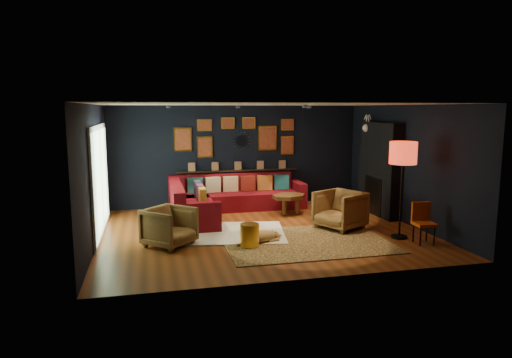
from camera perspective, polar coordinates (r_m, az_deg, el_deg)
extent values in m
plane|color=brown|center=(9.52, 0.86, -6.55)|extent=(6.50, 6.50, 0.00)
plane|color=black|center=(11.93, -2.35, 2.91)|extent=(6.50, 0.00, 6.50)
plane|color=black|center=(6.66, 6.67, -1.79)|extent=(6.50, 0.00, 6.50)
plane|color=black|center=(9.04, -19.53, 0.54)|extent=(0.00, 5.50, 5.50)
plane|color=black|center=(10.53, 18.30, 1.70)|extent=(0.00, 5.50, 5.50)
plane|color=beige|center=(9.18, 0.90, 9.30)|extent=(6.50, 6.50, 0.00)
cube|color=maroon|center=(11.57, -2.82, -2.74)|extent=(3.20, 0.95, 0.42)
cube|color=maroon|center=(11.84, -3.15, -0.41)|extent=(3.20, 0.24, 0.46)
cube|color=maroon|center=(11.96, 5.21, -1.84)|extent=(0.22, 0.95, 0.64)
cube|color=maroon|center=(10.35, -7.86, -4.18)|extent=(0.95, 2.20, 0.42)
cube|color=maroon|center=(10.24, -9.89, -1.97)|extent=(0.24, 2.20, 0.46)
cube|color=maroon|center=(9.36, -7.28, -4.87)|extent=(0.95, 0.22, 0.64)
cube|color=maroon|center=(11.48, -9.87, -0.87)|extent=(0.38, 0.14, 0.38)
cube|color=#255256|center=(11.51, -7.63, -0.79)|extent=(0.38, 0.14, 0.38)
cube|color=beige|center=(11.56, -5.41, -0.71)|extent=(0.38, 0.14, 0.38)
cube|color=#D4AF7F|center=(11.63, -3.21, -0.62)|extent=(0.38, 0.14, 0.38)
cube|color=maroon|center=(11.72, -1.05, -0.54)|extent=(0.38, 0.14, 0.38)
cube|color=#B46926|center=(11.82, 1.09, -0.46)|extent=(0.38, 0.14, 0.38)
cube|color=#1A6169|center=(11.94, 3.18, -0.38)|extent=(0.38, 0.14, 0.38)
cube|color=#2D2D4C|center=(10.97, -7.32, -1.25)|extent=(0.14, 0.38, 0.38)
cube|color=#52234B|center=(10.48, -7.03, -1.71)|extent=(0.14, 0.38, 0.38)
cube|color=#AE822B|center=(9.99, -6.71, -2.22)|extent=(0.14, 0.38, 0.38)
cube|color=black|center=(11.90, -2.28, 1.06)|extent=(3.20, 0.12, 0.04)
cube|color=gold|center=(11.68, -9.12, 4.90)|extent=(0.45, 0.03, 0.60)
cube|color=#B34F2C|center=(11.66, -9.12, 4.89)|extent=(0.38, 0.01, 0.51)
cube|color=gold|center=(11.74, -6.42, 4.00)|extent=(0.40, 0.03, 0.55)
cube|color=#B34F2C|center=(11.73, -6.41, 3.99)|extent=(0.34, 0.01, 0.47)
cube|color=gold|center=(11.71, -6.46, 6.68)|extent=(0.38, 0.03, 0.30)
cube|color=#B34F2C|center=(11.69, -6.45, 6.68)|extent=(0.32, 0.01, 0.25)
cube|color=gold|center=(12.04, 1.42, 5.12)|extent=(0.50, 0.03, 0.65)
cube|color=#B34F2C|center=(12.02, 1.44, 5.11)|extent=(0.42, 0.01, 0.55)
cube|color=gold|center=(12.20, 3.92, 4.21)|extent=(0.35, 0.03, 0.50)
cube|color=#B34F2C|center=(12.18, 3.95, 4.20)|extent=(0.30, 0.01, 0.42)
cube|color=gold|center=(12.17, 3.95, 6.79)|extent=(0.35, 0.03, 0.30)
cube|color=#B34F2C|center=(12.15, 3.97, 6.79)|extent=(0.30, 0.01, 0.25)
cube|color=gold|center=(11.80, -3.55, 6.98)|extent=(0.35, 0.03, 0.30)
cube|color=#B34F2C|center=(11.78, -3.54, 6.97)|extent=(0.30, 0.01, 0.25)
cube|color=gold|center=(11.90, -0.92, 7.01)|extent=(0.35, 0.03, 0.30)
cube|color=#B34F2C|center=(11.88, -0.90, 7.01)|extent=(0.30, 0.01, 0.25)
cylinder|color=silver|center=(11.88, -1.86, 4.83)|extent=(0.28, 0.03, 0.28)
cone|color=gold|center=(11.93, -0.82, 4.85)|extent=(0.03, 0.16, 0.03)
cone|color=gold|center=(11.92, -0.90, 5.25)|extent=(0.04, 0.16, 0.04)
cone|color=gold|center=(11.90, -1.13, 5.59)|extent=(0.04, 0.16, 0.04)
cone|color=gold|center=(11.89, -1.47, 5.81)|extent=(0.04, 0.16, 0.04)
cone|color=gold|center=(11.87, -1.87, 5.89)|extent=(0.03, 0.16, 0.03)
cone|color=gold|center=(11.85, -2.27, 5.80)|extent=(0.04, 0.16, 0.04)
cone|color=gold|center=(11.84, -2.61, 5.57)|extent=(0.04, 0.16, 0.04)
cone|color=gold|center=(11.84, -2.83, 5.22)|extent=(0.04, 0.16, 0.04)
cone|color=gold|center=(11.84, -2.91, 4.81)|extent=(0.03, 0.16, 0.03)
cone|color=gold|center=(11.85, -2.83, 4.40)|extent=(0.04, 0.16, 0.04)
cone|color=gold|center=(11.86, -2.60, 4.07)|extent=(0.04, 0.16, 0.04)
cone|color=gold|center=(11.88, -2.26, 3.84)|extent=(0.04, 0.16, 0.04)
cone|color=gold|center=(11.90, -1.86, 3.77)|extent=(0.03, 0.16, 0.03)
cone|color=gold|center=(11.91, -1.46, 3.86)|extent=(0.04, 0.16, 0.04)
cone|color=gold|center=(11.93, -1.12, 4.10)|extent=(0.04, 0.16, 0.04)
cone|color=gold|center=(11.93, -0.90, 4.44)|extent=(0.04, 0.16, 0.04)
cube|color=black|center=(11.25, 15.22, 1.23)|extent=(0.30, 1.60, 2.20)
cube|color=black|center=(11.32, 14.82, -2.03)|extent=(0.20, 0.80, 0.90)
cone|color=white|center=(11.65, 14.63, 6.20)|extent=(0.35, 0.28, 0.28)
sphere|color=white|center=(11.55, 13.66, 6.22)|extent=(0.20, 0.20, 0.20)
cylinder|color=white|center=(11.50, 13.91, 7.04)|extent=(0.02, 0.10, 0.28)
cylinder|color=white|center=(11.61, 13.64, 7.07)|extent=(0.02, 0.10, 0.28)
cube|color=white|center=(9.65, -18.92, -0.13)|extent=(0.04, 2.80, 2.20)
cube|color=#BDECB4|center=(9.65, -18.77, -0.13)|extent=(0.01, 2.60, 2.00)
cube|color=white|center=(9.65, -18.74, -0.13)|extent=(0.02, 0.06, 2.00)
cylinder|color=black|center=(10.11, -10.88, 8.87)|extent=(0.10, 0.10, 0.06)
cylinder|color=black|center=(10.70, -2.28, 9.00)|extent=(0.10, 0.10, 0.06)
cylinder|color=black|center=(10.74, 6.66, 8.95)|extent=(0.10, 0.10, 0.06)
cylinder|color=black|center=(8.59, 6.16, 9.02)|extent=(0.10, 0.10, 0.06)
cube|color=white|center=(9.35, -3.75, -6.75)|extent=(2.60, 2.09, 0.03)
cube|color=tan|center=(8.82, 6.20, -7.78)|extent=(3.12, 2.23, 0.02)
cylinder|color=brown|center=(10.84, 3.56, -3.53)|extent=(0.11, 0.11, 0.35)
cylinder|color=brown|center=(10.94, 5.22, -3.44)|extent=(0.11, 0.11, 0.35)
cylinder|color=brown|center=(11.25, 3.80, -3.08)|extent=(0.11, 0.11, 0.35)
cylinder|color=maroon|center=(10.46, -7.78, -4.07)|extent=(0.53, 0.53, 0.34)
imported|color=#C3853F|center=(8.57, -10.78, -5.67)|extent=(1.06, 1.06, 0.80)
imported|color=#C3853F|center=(9.78, 10.45, -3.60)|extent=(1.12, 1.14, 0.89)
cylinder|color=gold|center=(8.41, -0.79, -7.08)|extent=(0.35, 0.35, 0.44)
cylinder|color=black|center=(9.00, 19.87, -6.73)|extent=(0.03, 0.03, 0.38)
cylinder|color=black|center=(9.13, 21.38, -6.59)|extent=(0.03, 0.03, 0.38)
cylinder|color=black|center=(9.23, 19.07, -6.31)|extent=(0.03, 0.03, 0.38)
cylinder|color=black|center=(9.36, 20.55, -6.18)|extent=(0.03, 0.03, 0.38)
cube|color=#D65213|center=(9.13, 20.28, -5.30)|extent=(0.39, 0.39, 0.06)
cube|color=#D65213|center=(9.21, 19.90, -3.81)|extent=(0.37, 0.08, 0.36)
cylinder|color=black|center=(9.48, 17.45, -6.90)|extent=(0.32, 0.32, 0.04)
cylinder|color=black|center=(9.31, 17.67, -2.25)|extent=(0.04, 0.04, 1.53)
cylinder|color=red|center=(9.19, 17.92, 3.13)|extent=(0.52, 0.52, 0.43)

